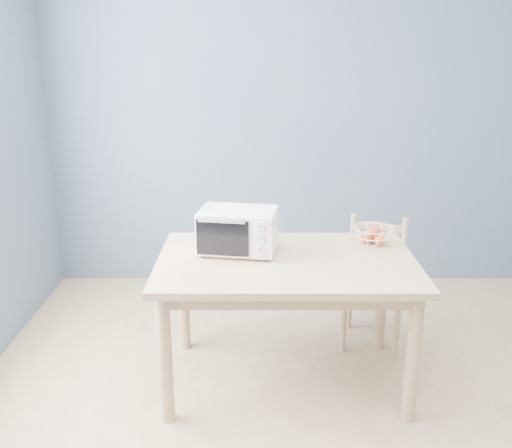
{
  "coord_description": "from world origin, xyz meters",
  "views": [
    {
      "loc": [
        -0.4,
        -2.13,
        1.86
      ],
      "look_at": [
        -0.4,
        0.81,
        0.93
      ],
      "focal_mm": 40.0,
      "sensor_mm": 36.0,
      "label": 1
    }
  ],
  "objects_px": {
    "dining_table": "(286,276)",
    "fruit_basket": "(373,235)",
    "dining_chair": "(374,283)",
    "toaster_oven": "(235,230)"
  },
  "relations": [
    {
      "from": "dining_table",
      "to": "fruit_basket",
      "type": "height_order",
      "value": "fruit_basket"
    },
    {
      "from": "dining_table",
      "to": "dining_chair",
      "type": "relative_size",
      "value": 1.72
    },
    {
      "from": "dining_table",
      "to": "dining_chair",
      "type": "bearing_deg",
      "value": 38.73
    },
    {
      "from": "fruit_basket",
      "to": "dining_chair",
      "type": "relative_size",
      "value": 0.32
    },
    {
      "from": "dining_table",
      "to": "dining_chair",
      "type": "xyz_separation_m",
      "value": [
        0.59,
        0.47,
        -0.25
      ]
    },
    {
      "from": "fruit_basket",
      "to": "dining_chair",
      "type": "height_order",
      "value": "fruit_basket"
    },
    {
      "from": "toaster_oven",
      "to": "fruit_basket",
      "type": "bearing_deg",
      "value": 17.82
    },
    {
      "from": "dining_table",
      "to": "toaster_oven",
      "type": "xyz_separation_m",
      "value": [
        -0.28,
        0.11,
        0.23
      ]
    },
    {
      "from": "toaster_oven",
      "to": "dining_chair",
      "type": "distance_m",
      "value": 1.06
    },
    {
      "from": "dining_table",
      "to": "fruit_basket",
      "type": "distance_m",
      "value": 0.58
    }
  ]
}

